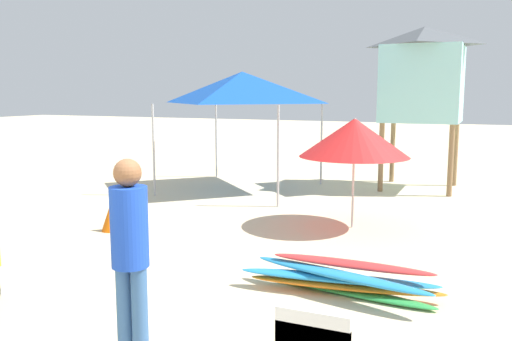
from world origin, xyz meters
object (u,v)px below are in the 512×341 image
(traffic_cone_near, at_px, (111,217))
(lifeguard_tower, at_px, (423,74))
(lifeguard_near_center, at_px, (130,247))
(surfboard_pile, at_px, (343,279))
(popup_canopy, at_px, (242,87))
(beach_umbrella_mid, at_px, (354,138))

(traffic_cone_near, bearing_deg, lifeguard_tower, 56.23)
(lifeguard_near_center, distance_m, lifeguard_tower, 10.19)
(surfboard_pile, bearing_deg, lifeguard_tower, 90.86)
(surfboard_pile, relative_size, lifeguard_tower, 0.62)
(lifeguard_tower, bearing_deg, popup_canopy, -154.14)
(lifeguard_tower, xyz_separation_m, beach_umbrella_mid, (-0.55, -4.49, -1.20))
(lifeguard_near_center, xyz_separation_m, traffic_cone_near, (-3.11, 3.60, -0.80))
(surfboard_pile, relative_size, lifeguard_near_center, 1.34)
(surfboard_pile, xyz_separation_m, traffic_cone_near, (-4.38, 1.31, 0.05))
(traffic_cone_near, bearing_deg, lifeguard_near_center, -49.20)
(lifeguard_near_center, xyz_separation_m, lifeguard_tower, (1.15, 9.98, 1.73))
(popup_canopy, xyz_separation_m, lifeguard_tower, (3.89, 1.89, 0.32))
(lifeguard_near_center, relative_size, traffic_cone_near, 3.75)
(lifeguard_near_center, distance_m, beach_umbrella_mid, 5.55)
(surfboard_pile, bearing_deg, traffic_cone_near, 163.34)
(lifeguard_near_center, height_order, traffic_cone_near, lifeguard_near_center)
(beach_umbrella_mid, bearing_deg, lifeguard_near_center, -96.27)
(lifeguard_tower, bearing_deg, beach_umbrella_mid, -97.01)
(lifeguard_tower, distance_m, traffic_cone_near, 8.08)
(lifeguard_tower, relative_size, beach_umbrella_mid, 2.04)
(lifeguard_near_center, relative_size, popup_canopy, 0.59)
(surfboard_pile, height_order, lifeguard_tower, lifeguard_tower)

